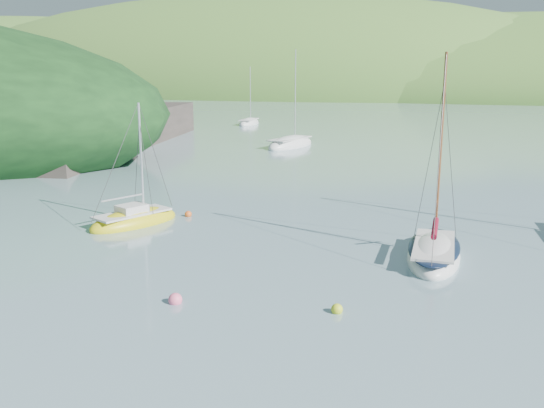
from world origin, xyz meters
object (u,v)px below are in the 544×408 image
(sailboat_yellow, at_px, (134,221))
(distant_sloop_c, at_px, (249,123))
(daysailer_white, at_px, (434,254))
(distant_sloop_a, at_px, (290,145))

(sailboat_yellow, relative_size, distant_sloop_c, 0.80)
(daysailer_white, bearing_deg, distant_sloop_a, 114.60)
(sailboat_yellow, distance_m, distant_sloop_c, 53.90)
(distant_sloop_a, distance_m, distant_sloop_c, 23.83)
(distant_sloop_a, bearing_deg, distant_sloop_c, 134.93)
(distant_sloop_a, height_order, distant_sloop_c, distant_sloop_a)
(daysailer_white, distance_m, sailboat_yellow, 15.27)
(sailboat_yellow, height_order, distant_sloop_c, distant_sloop_c)
(sailboat_yellow, bearing_deg, distant_sloop_a, 116.23)
(daysailer_white, height_order, sailboat_yellow, daysailer_white)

